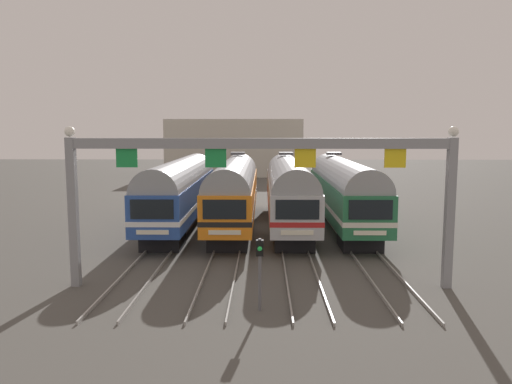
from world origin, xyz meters
TOP-DOWN VIEW (x-y plane):
  - ground_plane at (0.00, 0.00)m, footprint 160.00×160.00m
  - track_bed at (-0.00, 17.00)m, footprint 12.91×70.00m
  - commuter_train_blue at (-5.70, -0.01)m, footprint 2.88×18.06m
  - commuter_train_orange at (-1.90, -0.00)m, footprint 2.88×18.06m
  - commuter_train_stainless at (1.90, -0.00)m, footprint 2.88×18.06m
  - commuter_train_green at (5.70, -0.00)m, footprint 2.88×18.06m
  - catenary_gantry at (0.00, -13.50)m, footprint 16.64×0.44m
  - yard_signal_mast at (0.00, -16.44)m, footprint 0.28×0.35m
  - maintenance_building at (-4.17, 41.44)m, footprint 19.87×10.00m

SIDE VIEW (x-z plane):
  - ground_plane at x=0.00m, z-range 0.00..0.00m
  - track_bed at x=0.00m, z-range 0.00..0.15m
  - yard_signal_mast at x=0.00m, z-range 0.56..3.34m
  - commuter_train_blue at x=-5.70m, z-range 0.30..5.07m
  - commuter_train_orange at x=-1.90m, z-range 0.16..5.21m
  - commuter_train_stainless at x=1.90m, z-range 0.16..5.21m
  - commuter_train_green at x=5.70m, z-range 0.16..5.21m
  - maintenance_building at x=-4.17m, z-range 0.00..8.31m
  - catenary_gantry at x=0.00m, z-range 1.59..8.56m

